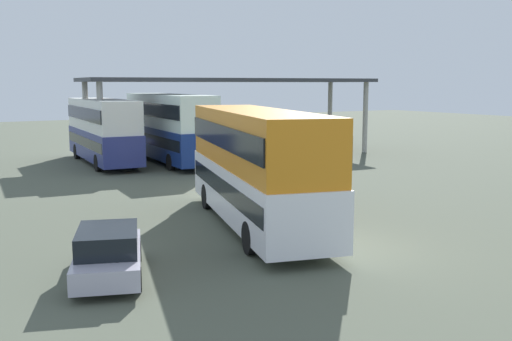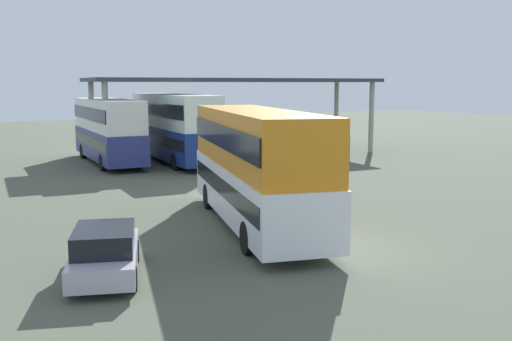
{
  "view_description": "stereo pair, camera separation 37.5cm",
  "coord_description": "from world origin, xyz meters",
  "px_view_note": "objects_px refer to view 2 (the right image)",
  "views": [
    {
      "loc": [
        -11.12,
        -13.68,
        5.04
      ],
      "look_at": [
        -0.7,
        3.78,
        2.0
      ],
      "focal_mm": 40.86,
      "sensor_mm": 36.0,
      "label": 1
    },
    {
      "loc": [
        -10.8,
        -13.87,
        5.04
      ],
      "look_at": [
        -0.7,
        3.78,
        2.0
      ],
      "focal_mm": 40.86,
      "sensor_mm": 36.0,
      "label": 2
    }
  ],
  "objects_px": {
    "double_decker_near_canopy": "(108,128)",
    "double_decker_mid_row": "(174,125)",
    "parked_hatchback": "(105,252)",
    "double_decker_main": "(256,163)"
  },
  "relations": [
    {
      "from": "parked_hatchback",
      "to": "double_decker_mid_row",
      "type": "height_order",
      "value": "double_decker_mid_row"
    },
    {
      "from": "parked_hatchback",
      "to": "double_decker_near_canopy",
      "type": "relative_size",
      "value": 0.4
    },
    {
      "from": "double_decker_near_canopy",
      "to": "double_decker_mid_row",
      "type": "xyz_separation_m",
      "value": [
        3.83,
        -1.55,
        0.16
      ]
    },
    {
      "from": "double_decker_near_canopy",
      "to": "double_decker_mid_row",
      "type": "distance_m",
      "value": 4.14
    },
    {
      "from": "double_decker_main",
      "to": "double_decker_near_canopy",
      "type": "bearing_deg",
      "value": 14.77
    },
    {
      "from": "double_decker_mid_row",
      "to": "parked_hatchback",
      "type": "bearing_deg",
      "value": 157.12
    },
    {
      "from": "parked_hatchback",
      "to": "double_decker_near_canopy",
      "type": "distance_m",
      "value": 22.9
    },
    {
      "from": "double_decker_near_canopy",
      "to": "double_decker_mid_row",
      "type": "height_order",
      "value": "double_decker_mid_row"
    },
    {
      "from": "double_decker_near_canopy",
      "to": "double_decker_main",
      "type": "bearing_deg",
      "value": -176.74
    },
    {
      "from": "double_decker_main",
      "to": "double_decker_near_canopy",
      "type": "xyz_separation_m",
      "value": [
        0.09,
        19.06,
        -0.03
      ]
    }
  ]
}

